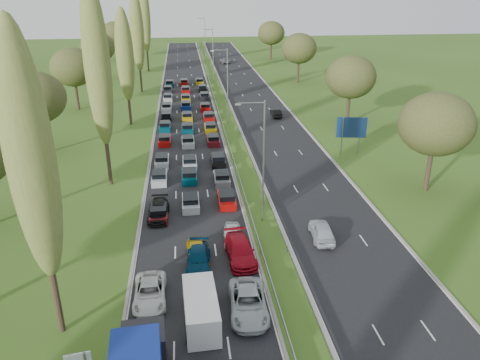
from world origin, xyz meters
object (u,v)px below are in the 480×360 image
white_van_rear (201,307)px  direction_sign (351,129)px  near_car_2 (150,293)px  near_car_3 (159,211)px

white_van_rear → direction_sign: size_ratio=1.08×
near_car_2 → white_van_rear: size_ratio=0.90×
near_car_2 → direction_sign: (25.16, 28.96, 2.85)m
near_car_3 → white_van_rear: white_van_rear is taller
near_car_3 → white_van_rear: size_ratio=0.88×
direction_sign → white_van_rear: bearing=-124.3°
near_car_3 → direction_sign: size_ratio=0.95×
white_van_rear → direction_sign: direction_sign is taller
near_car_3 → direction_sign: 29.65m
near_car_3 → direction_sign: (25.06, 15.59, 2.83)m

